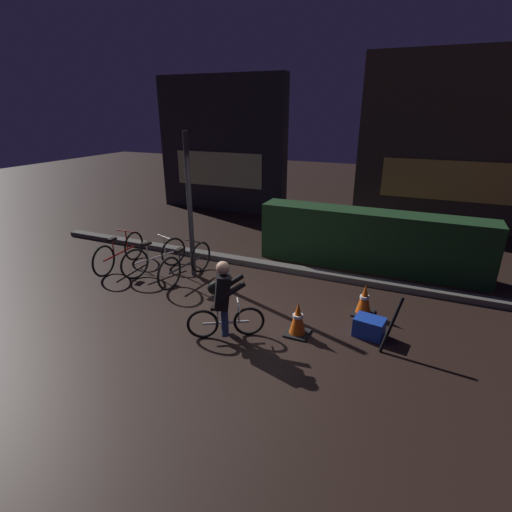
# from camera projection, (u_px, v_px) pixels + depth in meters

# --- Properties ---
(ground_plane) EXTENTS (40.00, 40.00, 0.00)m
(ground_plane) POSITION_uv_depth(u_px,v_px,m) (231.00, 315.00, 6.54)
(ground_plane) COLOR black
(sidewalk_curb) EXTENTS (12.00, 0.24, 0.12)m
(sidewalk_curb) POSITION_uv_depth(u_px,v_px,m) (277.00, 266.00, 8.40)
(sidewalk_curb) COLOR #56544F
(sidewalk_curb) RESTS_ON ground
(hedge_row) EXTENTS (4.80, 0.70, 1.27)m
(hedge_row) POSITION_uv_depth(u_px,v_px,m) (370.00, 240.00, 8.29)
(hedge_row) COLOR #19381C
(hedge_row) RESTS_ON ground
(storefront_left) EXTENTS (4.45, 0.54, 4.29)m
(storefront_left) POSITION_uv_depth(u_px,v_px,m) (222.00, 146.00, 12.69)
(storefront_left) COLOR #262328
(storefront_left) RESTS_ON ground
(storefront_right) EXTENTS (5.27, 0.54, 4.79)m
(storefront_right) POSITION_uv_depth(u_px,v_px,m) (457.00, 143.00, 10.58)
(storefront_right) COLOR #42382D
(storefront_right) RESTS_ON ground
(street_post) EXTENTS (0.10, 0.10, 2.90)m
(street_post) POSITION_uv_depth(u_px,v_px,m) (190.00, 208.00, 7.61)
(street_post) COLOR #2D2D33
(street_post) RESTS_ON ground
(parked_bike_leftmost) EXTENTS (0.46, 1.67, 0.77)m
(parked_bike_leftmost) POSITION_uv_depth(u_px,v_px,m) (119.00, 253.00, 8.39)
(parked_bike_leftmost) COLOR black
(parked_bike_leftmost) RESTS_ON ground
(parked_bike_left_mid) EXTENTS (0.58, 1.54, 0.74)m
(parked_bike_left_mid) POSITION_uv_depth(u_px,v_px,m) (155.00, 257.00, 8.16)
(parked_bike_left_mid) COLOR black
(parked_bike_left_mid) RESTS_ON ground
(parked_bike_center_left) EXTENTS (0.46, 1.66, 0.77)m
(parked_bike_center_left) POSITION_uv_depth(u_px,v_px,m) (186.00, 264.00, 7.76)
(parked_bike_center_left) COLOR black
(parked_bike_center_left) RESTS_ON ground
(traffic_cone_near) EXTENTS (0.36, 0.36, 0.55)m
(traffic_cone_near) POSITION_uv_depth(u_px,v_px,m) (298.00, 319.00, 5.91)
(traffic_cone_near) COLOR black
(traffic_cone_near) RESTS_ON ground
(traffic_cone_far) EXTENTS (0.36, 0.36, 0.55)m
(traffic_cone_far) POSITION_uv_depth(u_px,v_px,m) (364.00, 300.00, 6.50)
(traffic_cone_far) COLOR black
(traffic_cone_far) RESTS_ON ground
(blue_crate) EXTENTS (0.48, 0.38, 0.30)m
(blue_crate) POSITION_uv_depth(u_px,v_px,m) (369.00, 327.00, 5.91)
(blue_crate) COLOR #193DB7
(blue_crate) RESTS_ON ground
(cyclist) EXTENTS (1.05, 0.64, 1.25)m
(cyclist) POSITION_uv_depth(u_px,v_px,m) (223.00, 299.00, 5.74)
(cyclist) COLOR black
(cyclist) RESTS_ON ground
(closed_umbrella) EXTENTS (0.26, 0.31, 0.81)m
(closed_umbrella) POSITION_uv_depth(u_px,v_px,m) (391.00, 325.00, 5.49)
(closed_umbrella) COLOR black
(closed_umbrella) RESTS_ON ground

